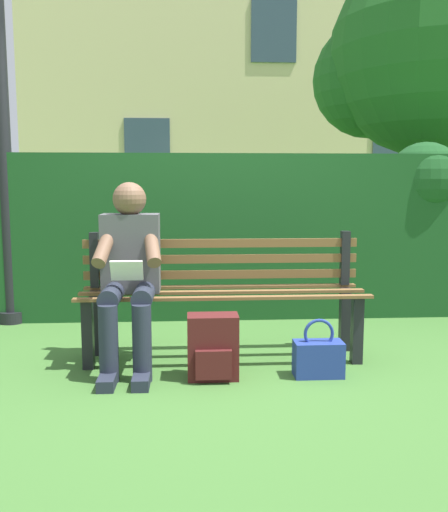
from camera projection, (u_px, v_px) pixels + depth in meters
ground at (223, 359)px, 3.77m from camera, size 60.00×60.00×0.00m
park_bench at (222, 291)px, 3.78m from camera, size 1.93×0.45×0.86m
person_seated at (129, 269)px, 3.54m from camera, size 0.44×0.73×1.20m
hedge_backdrop at (219, 231)px, 5.09m from camera, size 6.40×0.83×1.58m
tree at (421, 60)px, 6.64m from camera, size 2.57×2.45×3.98m
building_facade at (263, 87)px, 12.39m from camera, size 10.05×3.08×6.75m
backpack at (213, 348)px, 3.36m from camera, size 0.31×0.25×0.40m
handbag at (318, 357)px, 3.41m from camera, size 0.30×0.15×0.37m
lamp_post at (1, 84)px, 4.50m from camera, size 0.27×0.27×3.51m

